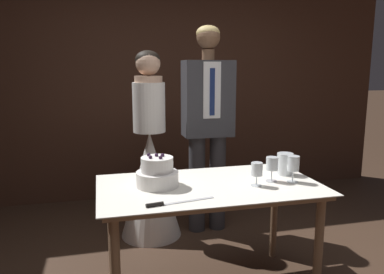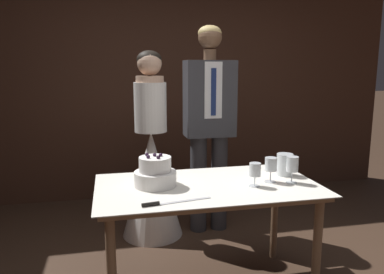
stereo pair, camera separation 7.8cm
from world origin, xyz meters
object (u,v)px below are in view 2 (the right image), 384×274
tiered_cake (155,173)px  wine_glass_far (255,170)px  wine_glass_middle (271,165)px  groom (209,119)px  cake_knife (164,203)px  wine_glass_near (292,165)px  hurricane_candle (285,165)px  cake_table (207,197)px  bride (152,170)px

tiered_cake → wine_glass_far: size_ratio=1.76×
wine_glass_middle → groom: groom is taller
groom → cake_knife: bearing=-115.8°
wine_glass_far → groom: size_ratio=0.08×
tiered_cake → cake_knife: tiered_cake is taller
wine_glass_near → groom: bearing=105.9°
wine_glass_near → hurricane_candle: wine_glass_near is taller
wine_glass_middle → hurricane_candle: (0.17, 0.13, -0.04)m
cake_table → groom: 1.05m
cake_table → wine_glass_far: bearing=-19.2°
tiered_cake → bride: bride is taller
cake_knife → bride: (0.07, 1.24, -0.15)m
hurricane_candle → groom: bearing=111.2°
wine_glass_near → hurricane_candle: size_ratio=1.15×
wine_glass_near → wine_glass_middle: (-0.13, 0.05, -0.00)m
wine_glass_middle → hurricane_candle: wine_glass_middle is taller
wine_glass_middle → wine_glass_near: bearing=-20.5°
cake_table → groom: size_ratio=0.78×
hurricane_candle → groom: (-0.33, 0.85, 0.23)m
cake_table → wine_glass_middle: (0.43, -0.03, 0.20)m
tiered_cake → wine_glass_middle: 0.77m
wine_glass_middle → wine_glass_far: 0.15m
hurricane_candle → groom: size_ratio=0.08×
cake_knife → bride: bride is taller
cake_knife → bride: size_ratio=0.25×
cake_knife → wine_glass_near: size_ratio=2.29×
cake_knife → wine_glass_middle: 0.81m
cake_table → bride: (-0.26, 0.94, -0.05)m
wine_glass_middle → hurricane_candle: bearing=38.5°
cake_knife → wine_glass_far: 0.66m
wine_glass_middle → bride: bride is taller
tiered_cake → cake_knife: (0.00, -0.35, -0.08)m
wine_glass_near → bride: bearing=128.6°
bride → tiered_cake: bearing=-94.6°
wine_glass_near → groom: 1.08m
cake_knife → groom: groom is taller
tiered_cake → cake_knife: bearing=-89.5°
hurricane_candle → bride: bride is taller
hurricane_candle → cake_knife: bearing=-157.0°
tiered_cake → wine_glass_middle: (0.76, -0.09, 0.03)m
tiered_cake → groom: (0.60, 0.89, 0.22)m
wine_glass_far → bride: bride is taller
hurricane_candle → tiered_cake: bearing=-177.1°
cake_table → bride: bride is taller
wine_glass_near → tiered_cake: bearing=171.5°
tiered_cake → cake_knife: size_ratio=0.66×
wine_glass_middle → tiered_cake: bearing=173.6°
tiered_cake → bride: (0.07, 0.89, -0.22)m
cake_table → wine_glass_far: (0.29, -0.10, 0.19)m
bride → groom: bearing=-0.1°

